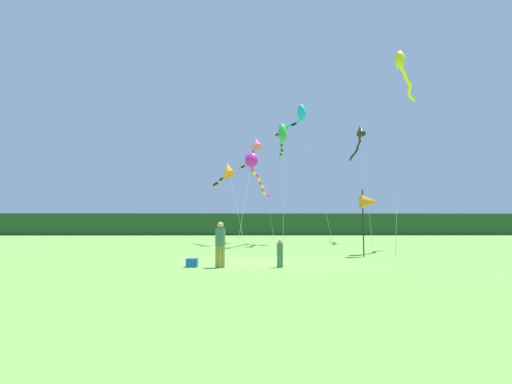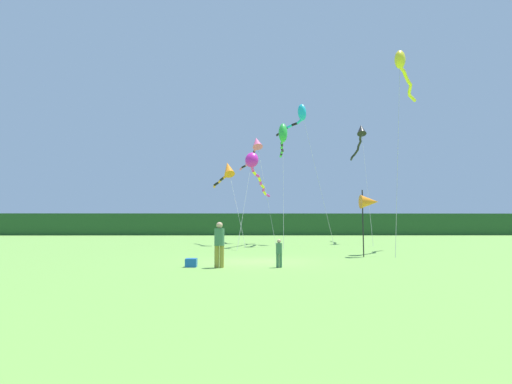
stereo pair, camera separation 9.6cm
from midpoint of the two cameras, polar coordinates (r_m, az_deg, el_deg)
ground_plane at (r=17.09m, az=0.41°, el=-10.20°), size 120.00×120.00×0.00m
distant_treeline at (r=62.02m, az=-0.40°, el=-4.78°), size 108.00×3.56×3.39m
person_adult at (r=14.69m, az=-5.22°, el=-7.34°), size 0.37×0.37×1.70m
person_child at (r=14.74m, az=3.60°, el=-8.74°), size 0.23×0.23×1.06m
cooler_box at (r=15.15m, az=-9.31°, el=-10.22°), size 0.42×0.39×0.32m
banner_flag_pole at (r=20.40m, az=16.42°, el=-1.47°), size 0.90×0.70×3.36m
kite_orange at (r=31.46m, az=-4.18°, el=3.20°), size 3.03×7.48×6.90m
kite_cyan at (r=33.82m, az=6.52°, el=11.13°), size 3.96×5.98×11.89m
kite_black at (r=36.64m, az=15.13°, el=8.13°), size 1.35×10.45×10.67m
kite_green at (r=30.77m, az=4.06°, el=8.35°), size 0.79×7.18×9.62m
kite_magenta at (r=28.79m, az=-0.20°, el=3.84°), size 2.56×10.33×6.95m
kite_yellow at (r=26.08m, az=20.78°, el=16.84°), size 4.24×6.81×11.99m
kite_rainbow at (r=35.89m, az=-0.04°, el=6.78°), size 3.15×9.87×9.79m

